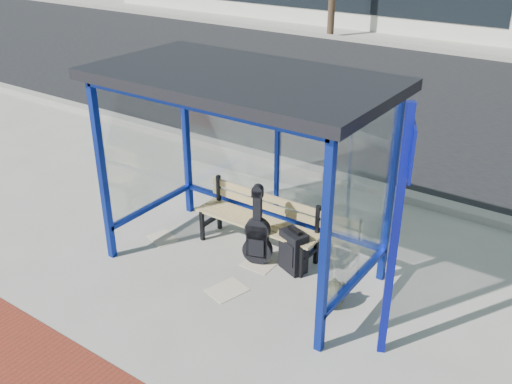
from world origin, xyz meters
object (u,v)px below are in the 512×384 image
Objects in this scene: guitar_bag at (257,237)px; suitcase at (293,251)px; bench at (260,218)px; backpack at (333,295)px.

suitcase is (0.45, 0.11, -0.10)m from guitar_bag.
suitcase is at bearing -15.31° from bench.
backpack is (0.74, -0.36, -0.11)m from suitcase.
bench is 1.47m from backpack.
bench is at bearing -173.94° from suitcase.
bench is 2.96× the size of suitcase.
suitcase reaches higher than backpack.
bench is at bearing 167.85° from backpack.
backpack is (1.34, -0.52, -0.30)m from bench.
guitar_bag is 0.47m from suitcase.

